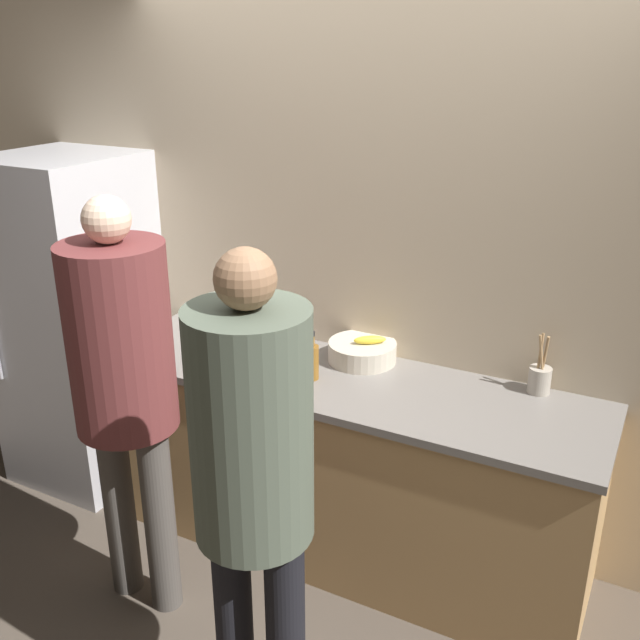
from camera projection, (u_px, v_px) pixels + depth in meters
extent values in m
plane|color=#4C4238|center=(304.00, 592.00, 3.16)|extent=(14.00, 14.00, 0.00)
cube|color=#C6B293|center=(377.00, 270.00, 3.28)|extent=(5.20, 0.06, 2.60)
cube|color=tan|center=(343.00, 467.00, 3.32)|extent=(2.26, 0.67, 0.86)
cube|color=slate|center=(344.00, 380.00, 3.16)|extent=(2.29, 0.70, 0.03)
cube|color=#B7B7BC|center=(78.00, 322.00, 3.80)|extent=(0.66, 0.70, 1.77)
cylinder|color=#4C4742|center=(119.00, 506.00, 3.05)|extent=(0.13, 0.13, 0.85)
cylinder|color=#4C4742|center=(160.00, 521.00, 2.95)|extent=(0.13, 0.13, 0.85)
cylinder|color=brown|center=(120.00, 339.00, 2.71)|extent=(0.40, 0.40, 0.75)
sphere|color=beige|center=(106.00, 219.00, 2.54)|extent=(0.18, 0.18, 0.18)
cylinder|color=black|center=(234.00, 623.00, 2.44)|extent=(0.13, 0.13, 0.85)
cylinder|color=#515B4C|center=(251.00, 427.00, 2.10)|extent=(0.37, 0.37, 0.74)
sphere|color=#936B4C|center=(245.00, 279.00, 1.94)|extent=(0.18, 0.18, 0.18)
cylinder|color=beige|center=(362.00, 351.00, 3.29)|extent=(0.32, 0.32, 0.09)
ellipsoid|color=yellow|center=(370.00, 340.00, 3.25)|extent=(0.15, 0.12, 0.04)
cylinder|color=#ADA393|center=(539.00, 380.00, 2.99)|extent=(0.09, 0.09, 0.11)
cylinder|color=#99754C|center=(540.00, 358.00, 2.96)|extent=(0.01, 0.05, 0.22)
cylinder|color=#99754C|center=(544.00, 359.00, 2.96)|extent=(0.03, 0.04, 0.22)
cylinder|color=#99754C|center=(542.00, 360.00, 2.95)|extent=(0.05, 0.01, 0.22)
cylinder|color=silver|center=(259.00, 328.00, 3.54)|extent=(0.07, 0.07, 0.11)
cylinder|color=silver|center=(258.00, 315.00, 3.51)|extent=(0.03, 0.03, 0.03)
cylinder|color=black|center=(258.00, 310.00, 3.51)|extent=(0.03, 0.03, 0.01)
cylinder|color=#333338|center=(267.00, 336.00, 3.41)|extent=(0.05, 0.05, 0.14)
cylinder|color=#333338|center=(266.00, 318.00, 3.38)|extent=(0.02, 0.02, 0.04)
cylinder|color=black|center=(266.00, 312.00, 3.37)|extent=(0.03, 0.03, 0.02)
cylinder|color=brown|center=(311.00, 362.00, 3.11)|extent=(0.07, 0.07, 0.16)
cylinder|color=brown|center=(311.00, 341.00, 3.07)|extent=(0.03, 0.03, 0.05)
cylinder|color=black|center=(311.00, 334.00, 3.06)|extent=(0.03, 0.03, 0.02)
cylinder|color=white|center=(202.00, 344.00, 3.39)|extent=(0.09, 0.09, 0.08)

